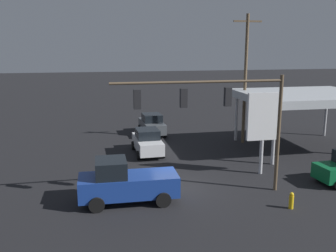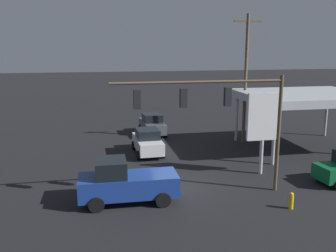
% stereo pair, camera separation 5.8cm
% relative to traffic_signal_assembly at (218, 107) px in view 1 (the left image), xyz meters
% --- Properties ---
extents(ground_plane, '(200.00, 200.00, 0.00)m').
position_rel_traffic_signal_assembly_xyz_m(ground_plane, '(1.99, -1.65, -5.00)').
color(ground_plane, black).
extents(traffic_signal_assembly, '(9.41, 0.43, 6.63)m').
position_rel_traffic_signal_assembly_xyz_m(traffic_signal_assembly, '(0.00, 0.00, 0.00)').
color(traffic_signal_assembly, brown).
rests_on(traffic_signal_assembly, ground).
extents(utility_pole, '(2.40, 0.26, 10.69)m').
position_rel_traffic_signal_assembly_xyz_m(utility_pole, '(-5.95, -10.49, 0.64)').
color(utility_pole, brown).
rests_on(utility_pole, ground).
extents(gas_station_canopy, '(9.88, 8.19, 4.53)m').
position_rel_traffic_signal_assembly_xyz_m(gas_station_canopy, '(-10.01, -7.94, -0.81)').
color(gas_station_canopy, '#B2B7BC').
rests_on(gas_station_canopy, ground).
extents(price_sign, '(2.12, 0.27, 5.30)m').
position_rel_traffic_signal_assembly_xyz_m(price_sign, '(-3.98, -2.79, -1.39)').
color(price_sign, '#B7B7BC').
rests_on(price_sign, ground).
extents(sedan_far, '(2.16, 4.45, 1.93)m').
position_rel_traffic_signal_assembly_xyz_m(sedan_far, '(2.55, -8.83, -4.05)').
color(sedan_far, silver).
rests_on(sedan_far, ground).
extents(sedan_waiting, '(2.23, 4.48, 1.93)m').
position_rel_traffic_signal_assembly_xyz_m(sedan_waiting, '(1.20, -15.13, -4.05)').
color(sedan_waiting, '#474C51').
rests_on(sedan_waiting, ground).
extents(pickup_parked, '(5.23, 2.32, 2.40)m').
position_rel_traffic_signal_assembly_xyz_m(pickup_parked, '(5.02, 0.03, -3.89)').
color(pickup_parked, navy).
rests_on(pickup_parked, ground).
extents(fire_hydrant, '(0.24, 0.24, 0.88)m').
position_rel_traffic_signal_assembly_xyz_m(fire_hydrant, '(-3.20, 2.52, -4.56)').
color(fire_hydrant, gold).
rests_on(fire_hydrant, ground).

